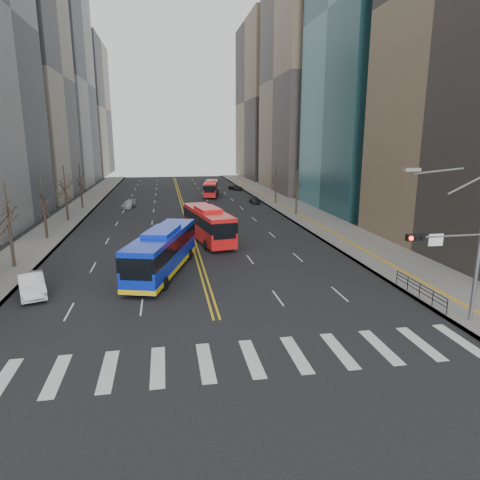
% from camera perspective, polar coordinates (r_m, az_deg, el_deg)
% --- Properties ---
extents(ground, '(220.00, 220.00, 0.00)m').
position_cam_1_polar(ground, '(22.49, -1.49, -15.73)').
color(ground, black).
extents(sidewalk_right, '(7.00, 130.00, 0.15)m').
position_cam_1_polar(sidewalk_right, '(68.45, 7.45, 4.10)').
color(sidewalk_right, slate).
rests_on(sidewalk_right, ground).
extents(sidewalk_left, '(5.00, 130.00, 0.15)m').
position_cam_1_polar(sidewalk_left, '(66.76, -21.68, 3.03)').
color(sidewalk_left, slate).
rests_on(sidewalk_left, ground).
extents(crosswalk, '(26.70, 4.00, 0.01)m').
position_cam_1_polar(crosswalk, '(22.49, -1.49, -15.72)').
color(crosswalk, silver).
rests_on(crosswalk, ground).
extents(centerline, '(0.55, 100.00, 0.01)m').
position_cam_1_polar(centerline, '(75.30, -7.75, 4.88)').
color(centerline, gold).
rests_on(centerline, ground).
extents(office_towers, '(83.00, 134.00, 58.00)m').
position_cam_1_polar(office_towers, '(88.96, -8.59, 21.60)').
color(office_towers, gray).
rests_on(office_towers, ground).
extents(signal_mast, '(5.37, 0.37, 9.39)m').
position_cam_1_polar(signal_mast, '(27.81, 27.06, -0.76)').
color(signal_mast, slate).
rests_on(signal_mast, ground).
extents(pedestrian_railing, '(0.06, 6.06, 1.02)m').
position_cam_1_polar(pedestrian_railing, '(32.31, 22.85, -5.97)').
color(pedestrian_railing, black).
rests_on(pedestrian_railing, sidewalk_right).
extents(street_trees, '(35.20, 47.20, 7.60)m').
position_cam_1_polar(street_trees, '(54.51, -14.58, 6.54)').
color(street_trees, '#30241D').
rests_on(street_trees, ground).
extents(blue_bus, '(6.22, 13.06, 3.71)m').
position_cam_1_polar(blue_bus, '(35.99, -10.30, -1.33)').
color(blue_bus, '#0D29C4').
rests_on(blue_bus, ground).
extents(red_bus_near, '(4.76, 12.08, 3.72)m').
position_cam_1_polar(red_bus_near, '(46.74, -4.29, 2.37)').
color(red_bus_near, red).
rests_on(red_bus_near, ground).
extents(red_bus_far, '(3.96, 10.18, 3.18)m').
position_cam_1_polar(red_bus_far, '(83.93, -3.88, 7.05)').
color(red_bus_far, red).
rests_on(red_bus_far, ground).
extents(car_white, '(3.11, 4.99, 1.55)m').
position_cam_1_polar(car_white, '(34.08, -26.03, -5.39)').
color(car_white, silver).
rests_on(car_white, ground).
extents(car_dark_mid, '(1.52, 3.62, 1.22)m').
position_cam_1_polar(car_dark_mid, '(74.73, 1.96, 5.39)').
color(car_dark_mid, black).
rests_on(car_dark_mid, ground).
extents(car_silver, '(2.51, 4.35, 1.19)m').
position_cam_1_polar(car_silver, '(71.93, -14.60, 4.65)').
color(car_silver, '#A2A3A7').
rests_on(car_silver, ground).
extents(car_dark_far, '(3.10, 4.29, 1.08)m').
position_cam_1_polar(car_dark_far, '(94.37, -0.59, 7.02)').
color(car_dark_far, black).
rests_on(car_dark_far, ground).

